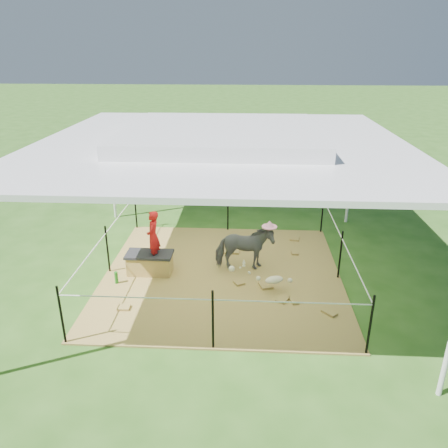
# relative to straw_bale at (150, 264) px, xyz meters

# --- Properties ---
(ground) EXTENTS (90.00, 90.00, 0.00)m
(ground) POSITION_rel_straw_bale_xyz_m (1.42, 0.02, -0.22)
(ground) COLOR #2D5919
(ground) RESTS_ON ground
(hay_patch) EXTENTS (4.60, 4.60, 0.03)m
(hay_patch) POSITION_rel_straw_bale_xyz_m (1.42, 0.02, -0.20)
(hay_patch) COLOR brown
(hay_patch) RESTS_ON ground
(canopy_tent) EXTENTS (6.30, 6.30, 2.90)m
(canopy_tent) POSITION_rel_straw_bale_xyz_m (1.42, 0.02, 2.47)
(canopy_tent) COLOR silver
(canopy_tent) RESTS_ON ground
(rope_fence) EXTENTS (4.54, 4.54, 1.00)m
(rope_fence) POSITION_rel_straw_bale_xyz_m (1.42, 0.02, 0.43)
(rope_fence) COLOR black
(rope_fence) RESTS_ON ground
(straw_bale) EXTENTS (0.85, 0.43, 0.38)m
(straw_bale) POSITION_rel_straw_bale_xyz_m (0.00, 0.00, 0.00)
(straw_bale) COLOR #AD8B3F
(straw_bale) RESTS_ON hay_patch
(dark_cloth) EXTENTS (0.91, 0.48, 0.05)m
(dark_cloth) POSITION_rel_straw_bale_xyz_m (0.00, -0.00, 0.21)
(dark_cloth) COLOR black
(dark_cloth) RESTS_ON straw_bale
(woman) EXTENTS (0.25, 0.37, 1.02)m
(woman) POSITION_rel_straw_bale_xyz_m (0.10, 0.00, 0.70)
(woman) COLOR red
(woman) RESTS_ON straw_bale
(green_bottle) EXTENTS (0.07, 0.07, 0.24)m
(green_bottle) POSITION_rel_straw_bale_xyz_m (-0.55, -0.45, -0.07)
(green_bottle) COLOR #1B6F18
(green_bottle) RESTS_ON hay_patch
(pony) EXTENTS (1.19, 0.68, 0.95)m
(pony) POSITION_rel_straw_bale_xyz_m (1.85, 0.22, 0.28)
(pony) COLOR #49494E
(pony) RESTS_ON hay_patch
(pink_hat) EXTENTS (0.29, 0.29, 0.14)m
(pink_hat) POSITION_rel_straw_bale_xyz_m (1.85, 0.22, 0.83)
(pink_hat) COLOR #FF93C2
(pink_hat) RESTS_ON pony
(foal) EXTENTS (1.05, 0.82, 0.51)m
(foal) POSITION_rel_straw_bale_xyz_m (2.40, -0.56, 0.07)
(foal) COLOR beige
(foal) RESTS_ON hay_patch
(trash_barrel) EXTENTS (0.79, 0.79, 1.00)m
(trash_barrel) POSITION_rel_straw_bale_xyz_m (4.69, 5.98, 0.28)
(trash_barrel) COLOR blue
(trash_barrel) RESTS_ON ground
(picnic_table_near) EXTENTS (1.66, 1.23, 0.67)m
(picnic_table_near) POSITION_rel_straw_bale_xyz_m (3.33, 8.78, 0.12)
(picnic_table_near) COLOR brown
(picnic_table_near) RESTS_ON ground
(picnic_table_far) EXTENTS (1.92, 1.45, 0.77)m
(picnic_table_far) POSITION_rel_straw_bale_xyz_m (6.17, 9.14, 0.16)
(picnic_table_far) COLOR #51371C
(picnic_table_far) RESTS_ON ground
(distant_person) EXTENTS (0.63, 0.50, 1.24)m
(distant_person) POSITION_rel_straw_bale_xyz_m (3.77, 8.02, 0.40)
(distant_person) COLOR teal
(distant_person) RESTS_ON ground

